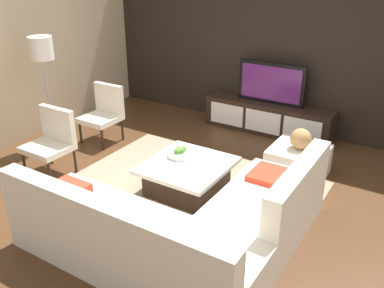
% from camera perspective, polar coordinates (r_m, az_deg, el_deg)
% --- Properties ---
extents(ground_plane, '(14.00, 14.00, 0.00)m').
position_cam_1_polar(ground_plane, '(5.14, -0.28, -7.13)').
color(ground_plane, '#4C301C').
extents(feature_wall_back, '(6.40, 0.12, 2.80)m').
position_cam_1_polar(feature_wall_back, '(6.94, 12.00, 13.22)').
color(feature_wall_back, black).
rests_on(feature_wall_back, ground).
extents(side_wall_left, '(0.12, 5.20, 2.80)m').
position_cam_1_polar(side_wall_left, '(6.90, -22.96, 11.79)').
color(side_wall_left, '#C6B28E').
rests_on(side_wall_left, ground).
extents(area_rug, '(3.00, 2.51, 0.01)m').
position_cam_1_polar(area_rug, '(5.19, -1.22, -6.77)').
color(area_rug, gray).
rests_on(area_rug, ground).
extents(media_console, '(2.09, 0.48, 0.50)m').
position_cam_1_polar(media_console, '(6.98, 10.29, 3.56)').
color(media_console, black).
rests_on(media_console, ground).
extents(television, '(1.09, 0.06, 0.65)m').
position_cam_1_polar(television, '(6.80, 10.65, 8.08)').
color(television, black).
rests_on(television, media_console).
extents(sectional_couch, '(2.46, 2.29, 0.85)m').
position_cam_1_polar(sectional_couch, '(4.11, -0.97, -11.24)').
color(sectional_couch, silver).
rests_on(sectional_couch, ground).
extents(coffee_table, '(0.96, 1.02, 0.38)m').
position_cam_1_polar(coffee_table, '(5.16, -0.63, -4.42)').
color(coffee_table, black).
rests_on(coffee_table, ground).
extents(accent_chair_near, '(0.56, 0.51, 0.87)m').
position_cam_1_polar(accent_chair_near, '(5.79, -18.37, 0.80)').
color(accent_chair_near, black).
rests_on(accent_chair_near, ground).
extents(floor_lamp, '(0.33, 0.33, 1.63)m').
position_cam_1_polar(floor_lamp, '(6.44, -19.64, 11.32)').
color(floor_lamp, '#A5A5AA').
rests_on(floor_lamp, ground).
extents(ottoman, '(0.70, 0.70, 0.40)m').
position_cam_1_polar(ottoman, '(5.67, 14.14, -2.41)').
color(ottoman, silver).
rests_on(ottoman, ground).
extents(fruit_bowl, '(0.28, 0.28, 0.14)m').
position_cam_1_polar(fruit_bowl, '(5.21, -1.70, -1.22)').
color(fruit_bowl, silver).
rests_on(fruit_bowl, coffee_table).
extents(accent_chair_far, '(0.53, 0.53, 0.87)m').
position_cam_1_polar(accent_chair_far, '(6.63, -11.78, 4.49)').
color(accent_chair_far, black).
rests_on(accent_chair_far, ground).
extents(decorative_ball, '(0.27, 0.27, 0.27)m').
position_cam_1_polar(decorative_ball, '(5.54, 14.49, 0.69)').
color(decorative_ball, '#AD8451').
rests_on(decorative_ball, ottoman).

